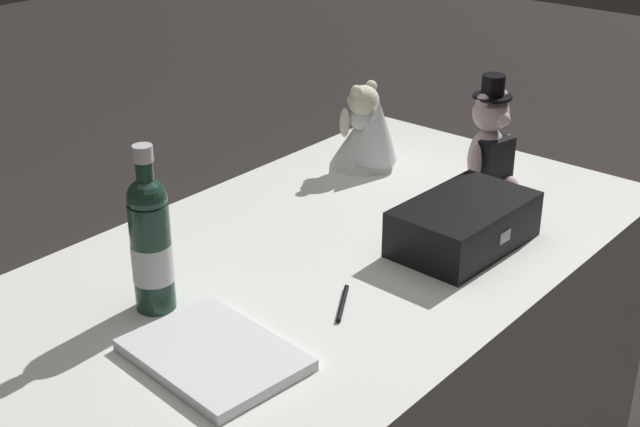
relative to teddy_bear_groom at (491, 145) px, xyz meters
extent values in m
cube|color=white|center=(-0.54, 0.09, -0.49)|extent=(1.66, 0.90, 0.74)
ellipsoid|color=silver|center=(0.00, 0.01, -0.04)|extent=(0.10, 0.09, 0.16)
cube|color=black|center=(-0.01, -0.02, -0.04)|extent=(0.10, 0.06, 0.12)
sphere|color=silver|center=(0.00, 0.01, 0.08)|extent=(0.09, 0.09, 0.09)
sphere|color=silver|center=(-0.01, -0.03, 0.07)|extent=(0.04, 0.04, 0.04)
sphere|color=silver|center=(-0.03, 0.02, 0.12)|extent=(0.03, 0.03, 0.03)
sphere|color=silver|center=(0.03, 0.00, 0.12)|extent=(0.03, 0.03, 0.03)
ellipsoid|color=silver|center=(-0.05, 0.01, -0.03)|extent=(0.03, 0.03, 0.09)
ellipsoid|color=silver|center=(0.05, -0.02, -0.03)|extent=(0.03, 0.03, 0.09)
sphere|color=silver|center=(-0.04, -0.04, -0.10)|extent=(0.04, 0.04, 0.04)
sphere|color=silver|center=(0.02, -0.05, -0.10)|extent=(0.04, 0.04, 0.04)
cylinder|color=black|center=(0.00, 0.01, 0.12)|extent=(0.10, 0.10, 0.01)
cylinder|color=black|center=(0.00, 0.01, 0.15)|extent=(0.06, 0.06, 0.05)
cone|color=white|center=(-0.07, 0.34, -0.05)|extent=(0.18, 0.18, 0.14)
ellipsoid|color=white|center=(-0.07, 0.34, 0.01)|extent=(0.08, 0.07, 0.06)
sphere|color=#ECE6CA|center=(-0.07, 0.34, 0.06)|extent=(0.08, 0.08, 0.08)
sphere|color=#ECE6CA|center=(-0.06, 0.38, 0.05)|extent=(0.03, 0.03, 0.03)
sphere|color=#ECE6CA|center=(-0.04, 0.34, 0.09)|extent=(0.03, 0.03, 0.03)
sphere|color=#ECE6CA|center=(-0.10, 0.34, 0.09)|extent=(0.03, 0.03, 0.03)
ellipsoid|color=#ECE6CA|center=(-0.02, 0.36, 0.00)|extent=(0.03, 0.03, 0.08)
ellipsoid|color=#ECE6CA|center=(-0.11, 0.37, 0.00)|extent=(0.03, 0.03, 0.08)
cone|color=white|center=(-0.07, 0.30, -0.01)|extent=(0.14, 0.16, 0.17)
cylinder|color=#1C392C|center=(-0.91, 0.20, -0.01)|extent=(0.08, 0.08, 0.22)
sphere|color=#1C392C|center=(-0.91, 0.20, 0.11)|extent=(0.08, 0.08, 0.08)
cylinder|color=#1C392C|center=(-0.91, 0.20, 0.16)|extent=(0.03, 0.03, 0.09)
cylinder|color=silver|center=(-0.91, 0.20, 0.20)|extent=(0.04, 0.04, 0.03)
cylinder|color=silver|center=(-0.91, 0.20, -0.02)|extent=(0.08, 0.08, 0.08)
cylinder|color=black|center=(-0.67, -0.07, -0.12)|extent=(0.12, 0.08, 0.01)
cone|color=silver|center=(-0.62, -0.04, -0.12)|extent=(0.02, 0.02, 0.01)
cube|color=black|center=(-0.30, -0.12, -0.07)|extent=(0.33, 0.21, 0.10)
cube|color=#B7B7BF|center=(-0.30, -0.21, -0.07)|extent=(0.04, 0.01, 0.03)
cube|color=white|center=(-0.96, -0.02, -0.11)|extent=(0.25, 0.32, 0.02)
camera|label=1|loc=(-1.83, -0.99, 0.77)|focal=49.87mm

